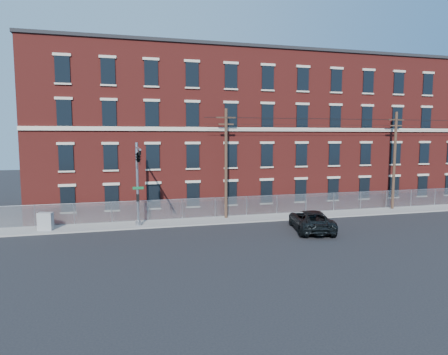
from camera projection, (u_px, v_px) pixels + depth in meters
ground at (220, 235)px, 30.23m from camera, size 140.00×140.00×0.00m
sidewalk at (326, 214)px, 38.07m from camera, size 65.00×3.00×0.12m
mill_building at (290, 132)px, 45.82m from camera, size 55.30×14.32×16.30m
chain_link_fence at (320, 202)px, 39.22m from camera, size 59.06×0.06×1.85m
traffic_signal_mast at (138, 165)px, 30.25m from camera, size 0.90×6.75×7.00m
utility_pole_near at (226, 162)px, 35.57m from camera, size 1.80×0.28×10.00m
utility_pole_mid at (394, 159)px, 40.12m from camera, size 1.80×0.28×10.00m
overhead_wires at (396, 122)px, 39.73m from camera, size 40.00×0.62×0.62m
pickup_truck at (311, 220)px, 31.56m from camera, size 4.14×6.56×1.69m
utility_cabinet at (46, 221)px, 31.21m from camera, size 1.25×0.86×1.43m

